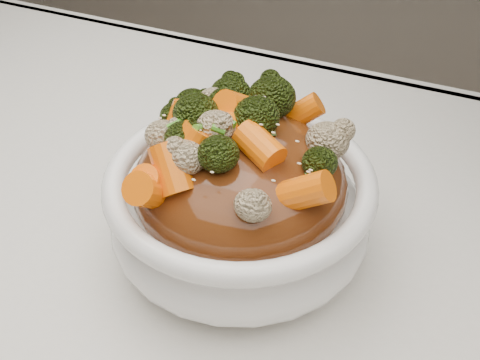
% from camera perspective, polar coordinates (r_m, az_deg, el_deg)
% --- Properties ---
extents(tablecloth, '(1.20, 0.80, 0.04)m').
position_cam_1_polar(tablecloth, '(0.50, -7.66, -10.36)').
color(tablecloth, silver).
rests_on(tablecloth, dining_table).
extents(bowl, '(0.27, 0.27, 0.08)m').
position_cam_1_polar(bowl, '(0.47, 0.00, -3.08)').
color(bowl, white).
rests_on(bowl, tablecloth).
extents(sauce_base, '(0.21, 0.21, 0.09)m').
position_cam_1_polar(sauce_base, '(0.45, 0.00, -0.30)').
color(sauce_base, '#55270E').
rests_on(sauce_base, bowl).
extents(carrots, '(0.21, 0.21, 0.05)m').
position_cam_1_polar(carrots, '(0.41, 0.00, 6.39)').
color(carrots, orange).
rests_on(carrots, sauce_base).
extents(broccoli, '(0.21, 0.21, 0.04)m').
position_cam_1_polar(broccoli, '(0.41, 0.00, 6.27)').
color(broccoli, black).
rests_on(broccoli, sauce_base).
extents(cauliflower, '(0.21, 0.21, 0.04)m').
position_cam_1_polar(cauliflower, '(0.41, 0.00, 6.04)').
color(cauliflower, tan).
rests_on(cauliflower, sauce_base).
extents(scallions, '(0.16, 0.16, 0.02)m').
position_cam_1_polar(scallions, '(0.41, 0.00, 6.51)').
color(scallions, '#458F21').
rests_on(scallions, sauce_base).
extents(sesame_seeds, '(0.19, 0.19, 0.01)m').
position_cam_1_polar(sesame_seeds, '(0.41, 0.00, 6.51)').
color(sesame_seeds, beige).
rests_on(sesame_seeds, sauce_base).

